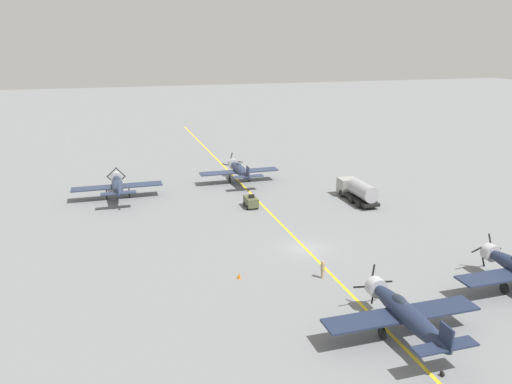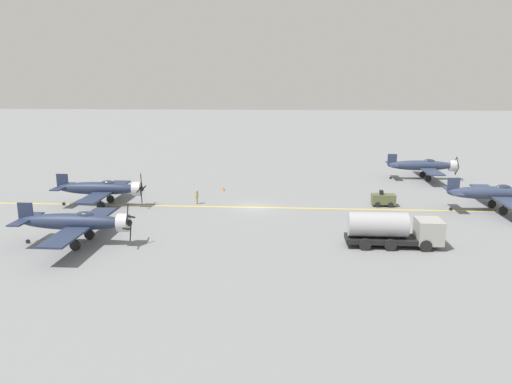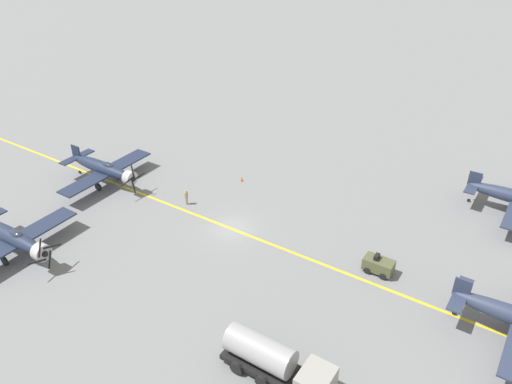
{
  "view_description": "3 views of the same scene",
  "coord_description": "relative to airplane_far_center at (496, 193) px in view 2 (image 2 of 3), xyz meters",
  "views": [
    {
      "loc": [
        -18.77,
        -44.39,
        20.72
      ],
      "look_at": [
        -2.84,
        8.43,
        3.94
      ],
      "focal_mm": 35.0,
      "sensor_mm": 36.0,
      "label": 1
    },
    {
      "loc": [
        54.05,
        3.96,
        13.74
      ],
      "look_at": [
        0.96,
        0.24,
        1.98
      ],
      "focal_mm": 35.0,
      "sensor_mm": 36.0,
      "label": 2
    },
    {
      "loc": [
        32.58,
        24.02,
        28.84
      ],
      "look_at": [
        -2.85,
        0.98,
        3.18
      ],
      "focal_mm": 35.0,
      "sensor_mm": 36.0,
      "label": 3
    }
  ],
  "objects": [
    {
      "name": "airplane_near_center",
      "position": [
        0.66,
        -43.27,
        0.0
      ],
      "size": [
        12.0,
        9.98,
        3.8
      ],
      "rotation": [
        0.0,
        0.0,
        0.0
      ],
      "color": "#202B44",
      "rests_on": "ground"
    },
    {
      "name": "tow_tractor",
      "position": [
        -1.62,
        -11.58,
        -1.22
      ],
      "size": [
        1.57,
        2.6,
        1.79
      ],
      "color": "#515638",
      "rests_on": "ground"
    },
    {
      "name": "airplane_far_left",
      "position": [
        -17.99,
        -3.04,
        0.0
      ],
      "size": [
        12.0,
        9.98,
        3.65
      ],
      "rotation": [
        0.0,
        0.0,
        -0.1
      ],
      "color": "#2B354F",
      "rests_on": "ground"
    },
    {
      "name": "ground_crew_walking",
      "position": [
        -1.04,
        -32.82,
        -1.08
      ],
      "size": [
        0.37,
        0.37,
        1.72
      ],
      "color": "tan",
      "rests_on": "ground"
    },
    {
      "name": "taxiway_stripe",
      "position": [
        0.06,
        -26.09,
        -2.01
      ],
      "size": [
        0.3,
        160.0,
        0.01
      ],
      "primitive_type": "cube",
      "color": "yellow",
      "rests_on": "ground"
    },
    {
      "name": "fuel_tanker",
      "position": [
        12.78,
        -13.3,
        -0.5
      ],
      "size": [
        2.68,
        8.0,
        2.98
      ],
      "color": "black",
      "rests_on": "ground"
    },
    {
      "name": "airplane_near_right",
      "position": [
        14.18,
        -40.29,
        0.0
      ],
      "size": [
        12.0,
        9.98,
        3.72
      ],
      "rotation": [
        0.0,
        0.0,
        -0.2
      ],
      "color": "#222C46",
      "rests_on": "ground"
    },
    {
      "name": "traffic_cone",
      "position": [
        -8.32,
        -30.7,
        -1.74
      ],
      "size": [
        0.36,
        0.36,
        0.55
      ],
      "primitive_type": "cone",
      "color": "orange",
      "rests_on": "ground"
    },
    {
      "name": "ground_plane",
      "position": [
        0.06,
        -26.09,
        -2.01
      ],
      "size": [
        400.0,
        400.0,
        0.0
      ],
      "primitive_type": "plane",
      "color": "slate"
    },
    {
      "name": "airplane_far_center",
      "position": [
        0.0,
        0.0,
        0.0
      ],
      "size": [
        12.0,
        9.98,
        3.75
      ],
      "rotation": [
        0.0,
        0.0,
        -0.15
      ],
      "color": "#2D3751",
      "rests_on": "ground"
    }
  ]
}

